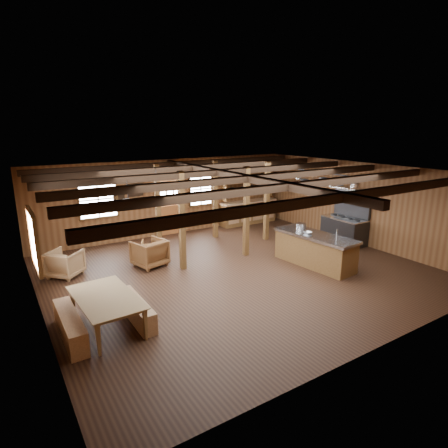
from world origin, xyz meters
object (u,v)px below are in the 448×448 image
(armchair_b, at_px, (153,251))
(armchair_c, at_px, (65,263))
(commercial_range, at_px, (345,226))
(armchair_a, at_px, (150,253))
(kitchen_island, at_px, (315,249))
(dining_table, at_px, (109,312))

(armchair_b, xyz_separation_m, armchair_c, (-2.46, 0.19, 0.04))
(commercial_range, relative_size, armchair_a, 2.22)
(commercial_range, distance_m, armchair_c, 9.03)
(kitchen_island, relative_size, commercial_range, 1.34)
(dining_table, height_order, armchair_a, armchair_a)
(armchair_b, bearing_deg, dining_table, 78.73)
(commercial_range, height_order, armchair_b, commercial_range)
(commercial_range, bearing_deg, dining_table, -171.41)
(armchair_a, xyz_separation_m, armchair_c, (-2.23, 0.48, -0.03))
(armchair_c, bearing_deg, dining_table, 140.35)
(armchair_a, distance_m, armchair_b, 0.38)
(dining_table, bearing_deg, armchair_b, -38.29)
(commercial_range, distance_m, armchair_a, 6.75)
(dining_table, xyz_separation_m, armchair_b, (2.21, 3.11, -0.02))
(kitchen_island, xyz_separation_m, armchair_b, (-3.88, 2.80, -0.16))
(commercial_range, xyz_separation_m, dining_table, (-8.55, -1.29, -0.28))
(kitchen_island, bearing_deg, armchair_a, 142.68)
(dining_table, relative_size, armchair_a, 2.24)
(kitchen_island, xyz_separation_m, commercial_range, (2.46, 0.98, 0.15))
(kitchen_island, height_order, dining_table, kitchen_island)
(armchair_c, bearing_deg, commercial_range, -146.94)
(armchair_c, bearing_deg, armchair_a, -146.32)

